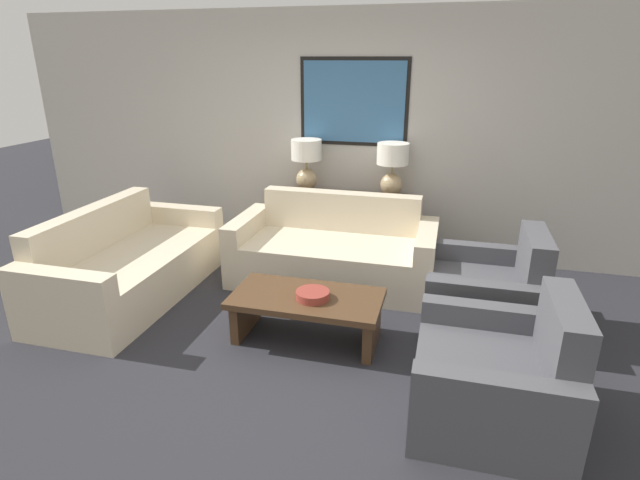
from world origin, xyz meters
TOP-DOWN VIEW (x-y plane):
  - ground_plane at (0.00, 0.00)m, footprint 20.00×20.00m
  - back_wall at (0.00, 2.37)m, footprint 8.05×0.12m
  - console_table at (0.00, 2.10)m, footprint 1.39×0.37m
  - table_lamp_left at (-0.47, 2.10)m, footprint 0.33×0.33m
  - table_lamp_right at (0.47, 2.10)m, footprint 0.33×0.33m
  - couch_by_back_wall at (0.00, 1.44)m, footprint 2.00×0.94m
  - couch_by_side at (-1.80, 0.62)m, footprint 0.94×2.00m
  - coffee_table at (0.06, 0.27)m, footprint 1.19×0.61m
  - decorative_bowl at (0.12, 0.23)m, footprint 0.26×0.26m
  - armchair_near_back_wall at (1.46, 0.87)m, footprint 0.91×0.99m
  - armchair_near_camera at (1.46, -0.33)m, footprint 0.91×0.99m

SIDE VIEW (x-z plane):
  - ground_plane at x=0.00m, z-range 0.00..0.00m
  - armchair_near_back_wall at x=1.46m, z-range -0.14..0.71m
  - armchair_near_camera at x=1.46m, z-range -0.14..0.71m
  - coffee_table at x=0.06m, z-range 0.09..0.48m
  - couch_by_back_wall at x=0.00m, z-range -0.13..0.71m
  - couch_by_side at x=-1.80m, z-range -0.13..0.71m
  - console_table at x=0.00m, z-range 0.00..0.73m
  - decorative_bowl at x=0.12m, z-range 0.39..0.45m
  - table_lamp_left at x=-0.47m, z-range 0.79..1.37m
  - table_lamp_right at x=0.47m, z-range 0.79..1.37m
  - back_wall at x=0.00m, z-range 0.01..2.66m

